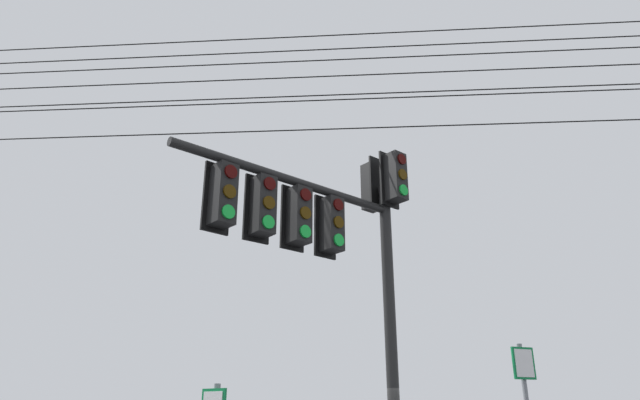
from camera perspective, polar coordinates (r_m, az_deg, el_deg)
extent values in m
cylinder|color=black|center=(9.50, 7.34, -15.59)|extent=(0.20, 0.20, 5.99)
cylinder|color=black|center=(8.76, -2.83, 1.98)|extent=(1.17, 4.09, 0.14)
cube|color=black|center=(10.09, 7.77, 2.33)|extent=(0.37, 0.37, 0.90)
cube|color=black|center=(10.19, 7.07, 2.04)|extent=(0.15, 0.44, 1.04)
cylinder|color=#360503|center=(10.11, 8.38, 4.17)|extent=(0.08, 0.20, 0.20)
cylinder|color=#3C2703|center=(9.99, 8.47, 2.61)|extent=(0.08, 0.20, 0.20)
cylinder|color=green|center=(9.87, 8.56, 1.02)|extent=(0.08, 0.20, 0.20)
cube|color=black|center=(10.46, 5.36, 1.33)|extent=(0.37, 0.37, 0.90)
cube|color=black|center=(10.35, 6.02, 1.60)|extent=(0.15, 0.44, 1.04)
cylinder|color=#360503|center=(10.69, 4.68, 2.55)|extent=(0.08, 0.20, 0.20)
cylinder|color=#3C2703|center=(10.57, 4.73, 1.07)|extent=(0.08, 0.20, 0.20)
cylinder|color=green|center=(10.46, 4.78, -0.45)|extent=(0.08, 0.20, 0.20)
cube|color=black|center=(9.05, 1.22, -2.54)|extent=(0.37, 0.37, 0.90)
cube|color=black|center=(9.17, 0.51, -2.80)|extent=(0.15, 0.44, 1.04)
cylinder|color=#360503|center=(9.03, 1.90, -0.48)|extent=(0.08, 0.20, 0.20)
cylinder|color=#3C2703|center=(8.93, 1.93, -2.28)|extent=(0.08, 0.20, 0.20)
cylinder|color=green|center=(8.84, 1.95, -4.12)|extent=(0.08, 0.20, 0.20)
cube|color=black|center=(8.64, -2.16, -1.61)|extent=(0.36, 0.36, 0.90)
cube|color=black|center=(8.77, -2.84, -1.89)|extent=(0.15, 0.44, 1.04)
cylinder|color=#360503|center=(8.62, -1.46, 0.55)|extent=(0.08, 0.20, 0.20)
cylinder|color=#3C2703|center=(8.52, -1.48, -1.32)|extent=(0.08, 0.20, 0.20)
cylinder|color=green|center=(8.42, -1.50, -3.24)|extent=(0.08, 0.20, 0.20)
cube|color=black|center=(8.27, -5.86, -0.58)|extent=(0.36, 0.36, 0.90)
cube|color=black|center=(8.40, -6.49, -0.90)|extent=(0.13, 0.44, 1.04)
cylinder|color=#360503|center=(8.25, -5.16, 1.69)|extent=(0.07, 0.20, 0.20)
cylinder|color=#3C2703|center=(8.14, -5.23, -0.26)|extent=(0.07, 0.20, 0.20)
cylinder|color=green|center=(8.03, -5.30, -2.26)|extent=(0.07, 0.20, 0.20)
cube|color=black|center=(7.94, -9.89, 0.54)|extent=(0.37, 0.37, 0.90)
cube|color=black|center=(8.07, -10.54, 0.20)|extent=(0.16, 0.43, 1.04)
cylinder|color=#360503|center=(7.92, -9.11, 2.88)|extent=(0.09, 0.20, 0.20)
cylinder|color=#3C2703|center=(7.80, -9.23, 0.87)|extent=(0.09, 0.20, 0.20)
cylinder|color=green|center=(7.70, -9.36, -1.19)|extent=(0.09, 0.20, 0.20)
cube|color=#0C7238|center=(8.60, 20.12, -15.42)|extent=(0.06, 0.36, 0.44)
cube|color=white|center=(8.59, 20.19, -15.40)|extent=(0.03, 0.30, 0.38)
cylinder|color=black|center=(10.82, -1.29, 7.20)|extent=(15.89, 26.85, 0.39)
cylinder|color=black|center=(11.14, -1.26, 10.13)|extent=(15.89, 26.85, 0.39)
cylinder|color=black|center=(11.20, -1.26, 10.61)|extent=(15.89, 26.85, 0.39)
cylinder|color=black|center=(11.44, -1.24, 12.47)|extent=(15.89, 26.85, 0.39)
cylinder|color=black|center=(11.66, -1.23, 14.06)|extent=(15.89, 26.85, 0.39)
cylinder|color=black|center=(11.81, -1.22, 15.09)|extent=(15.89, 26.85, 0.39)
cylinder|color=black|center=(12.02, -1.20, 16.41)|extent=(15.89, 26.85, 0.39)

